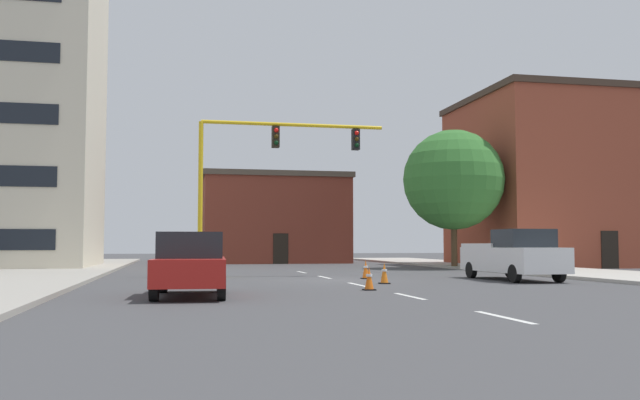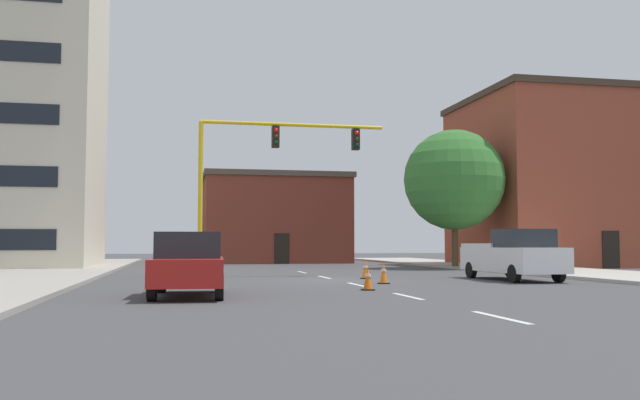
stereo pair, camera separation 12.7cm
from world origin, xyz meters
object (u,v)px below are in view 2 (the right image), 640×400
(tree_right_mid, at_px, (454,180))
(traffic_cone_roadside_c, at_px, (368,279))
(pickup_truck_white, at_px, (513,255))
(traffic_cone_roadside_a, at_px, (384,273))
(sedan_red_near_left, at_px, (189,264))
(traffic_signal_gantry, at_px, (227,225))
(traffic_cone_roadside_b, at_px, (365,270))

(tree_right_mid, distance_m, traffic_cone_roadside_c, 20.56)
(pickup_truck_white, distance_m, traffic_cone_roadside_a, 5.89)
(traffic_cone_roadside_a, bearing_deg, pickup_truck_white, 12.93)
(sedan_red_near_left, bearing_deg, traffic_signal_gantry, 80.85)
(sedan_red_near_left, distance_m, traffic_cone_roadside_a, 8.33)
(pickup_truck_white, bearing_deg, tree_right_mid, 77.18)
(sedan_red_near_left, bearing_deg, tree_right_mid, 50.21)
(tree_right_mid, xyz_separation_m, traffic_cone_roadside_b, (-8.30, -10.49, -4.82))
(traffic_cone_roadside_c, bearing_deg, pickup_truck_white, 32.25)
(traffic_signal_gantry, xyz_separation_m, sedan_red_near_left, (-1.76, -10.89, -1.36))
(tree_right_mid, relative_size, traffic_cone_roadside_c, 11.32)
(traffic_signal_gantry, height_order, traffic_cone_roadside_b, traffic_signal_gantry)
(tree_right_mid, xyz_separation_m, sedan_red_near_left, (-15.52, -18.64, -4.31))
(pickup_truck_white, distance_m, traffic_cone_roadside_c, 8.52)
(tree_right_mid, height_order, traffic_cone_roadside_b, tree_right_mid)
(sedan_red_near_left, height_order, traffic_cone_roadside_c, sedan_red_near_left)
(tree_right_mid, relative_size, sedan_red_near_left, 1.78)
(tree_right_mid, distance_m, pickup_truck_white, 13.71)
(traffic_signal_gantry, distance_m, traffic_cone_roadside_b, 6.40)
(traffic_cone_roadside_a, bearing_deg, traffic_cone_roadside_c, -114.68)
(tree_right_mid, height_order, pickup_truck_white, tree_right_mid)
(traffic_signal_gantry, height_order, tree_right_mid, tree_right_mid)
(sedan_red_near_left, xyz_separation_m, traffic_cone_roadside_c, (5.44, 1.38, -0.53))
(traffic_signal_gantry, relative_size, tree_right_mid, 1.11)
(traffic_signal_gantry, bearing_deg, traffic_cone_roadside_a, -50.57)
(traffic_signal_gantry, bearing_deg, tree_right_mid, 29.35)
(pickup_truck_white, height_order, traffic_cone_roadside_b, pickup_truck_white)
(pickup_truck_white, height_order, traffic_cone_roadside_a, pickup_truck_white)
(tree_right_mid, bearing_deg, pickup_truck_white, -102.82)
(tree_right_mid, height_order, traffic_cone_roadside_c, tree_right_mid)
(traffic_signal_gantry, distance_m, sedan_red_near_left, 11.12)
(traffic_signal_gantry, xyz_separation_m, pickup_truck_white, (10.87, -4.98, -1.27))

